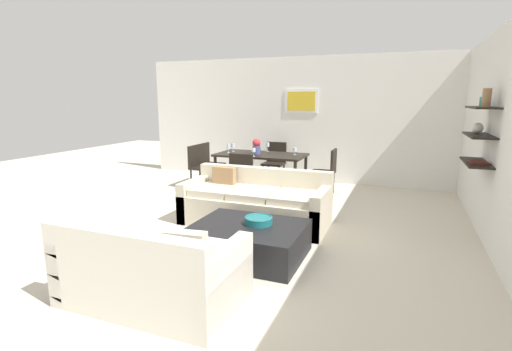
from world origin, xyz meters
TOP-DOWN VIEW (x-y plane):
  - ground_plane at (0.00, 0.00)m, footprint 18.00×18.00m
  - back_wall_unit at (0.30, 3.53)m, footprint 8.40×0.09m
  - right_wall_shelf_unit at (3.03, 0.60)m, footprint 0.34×8.20m
  - sofa_beige at (0.01, 0.34)m, footprint 2.11×0.90m
  - loveseat_white at (-0.03, -2.06)m, footprint 1.57×0.90m
  - coffee_table at (0.38, -0.81)m, footprint 1.26×1.00m
  - decorative_bowl at (0.47, -0.73)m, footprint 0.33×0.33m
  - dining_table at (-0.62, 2.21)m, footprint 1.73×0.89m
  - dining_chair_right_far at (0.66, 2.41)m, footprint 0.44×0.44m
  - dining_chair_left_far at (-1.89, 2.41)m, footprint 0.44×0.44m
  - dining_chair_foot at (-0.62, 1.36)m, footprint 0.44×0.44m
  - dining_chair_left_near at (-1.89, 2.01)m, footprint 0.44×0.44m
  - dining_chair_head at (-0.62, 3.06)m, footprint 0.44×0.44m
  - wine_glass_foot at (-0.62, 1.82)m, footprint 0.07×0.07m
  - wine_glass_right_far at (0.04, 2.32)m, footprint 0.07×0.07m
  - wine_glass_left_near at (-1.27, 2.10)m, footprint 0.06×0.06m
  - wine_glass_left_far at (-1.27, 2.32)m, footprint 0.08×0.08m
  - wine_glass_head at (-0.62, 2.60)m, footprint 0.07×0.07m
  - centerpiece_vase at (-0.69, 2.17)m, footprint 0.16×0.16m

SIDE VIEW (x-z plane):
  - ground_plane at x=0.00m, z-range 0.00..0.00m
  - coffee_table at x=0.38m, z-range 0.00..0.38m
  - sofa_beige at x=0.01m, z-range -0.10..0.68m
  - loveseat_white at x=-0.03m, z-range -0.10..0.68m
  - decorative_bowl at x=0.47m, z-range 0.38..0.47m
  - dining_chair_right_far at x=0.66m, z-range 0.06..0.94m
  - dining_chair_left_far at x=-1.89m, z-range 0.06..0.94m
  - dining_chair_foot at x=-0.62m, z-range 0.06..0.94m
  - dining_chair_left_near at x=-1.89m, z-range 0.06..0.94m
  - dining_chair_head at x=-0.62m, z-range 0.06..0.94m
  - dining_table at x=-0.62m, z-range 0.30..1.05m
  - wine_glass_right_far at x=0.04m, z-range 0.78..0.92m
  - wine_glass_left_far at x=-1.27m, z-range 0.79..0.95m
  - wine_glass_foot at x=-0.62m, z-range 0.79..0.95m
  - wine_glass_left_near at x=-1.27m, z-range 0.78..0.96m
  - wine_glass_head at x=-0.62m, z-range 0.79..0.97m
  - centerpiece_vase at x=-0.69m, z-range 0.75..1.05m
  - right_wall_shelf_unit at x=3.03m, z-range 0.00..2.70m
  - back_wall_unit at x=0.30m, z-range 0.00..2.70m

